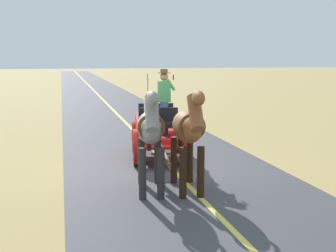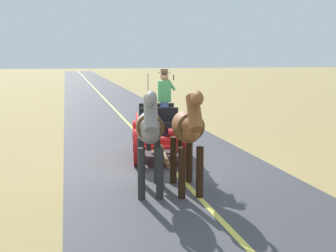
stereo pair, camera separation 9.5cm
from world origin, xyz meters
name	(u,v)px [view 2 (the right image)]	position (x,y,z in m)	size (l,w,h in m)	color
ground_plane	(168,165)	(0.00, 0.00, 0.00)	(200.00, 200.00, 0.00)	tan
road_surface	(168,165)	(0.00, 0.00, 0.00)	(5.35, 160.00, 0.01)	#424247
road_centre_stripe	(168,165)	(0.00, 0.00, 0.01)	(0.12, 160.00, 0.00)	#DBCC4C
horse_drawn_carriage	(158,130)	(0.08, -0.75, 0.82)	(1.74, 4.51, 2.50)	red
horse_near_side	(187,130)	(0.13, 2.30, 1.32)	(0.70, 2.14, 2.21)	brown
horse_off_side	(150,130)	(0.90, 2.19, 1.32)	(0.80, 2.15, 2.21)	gray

